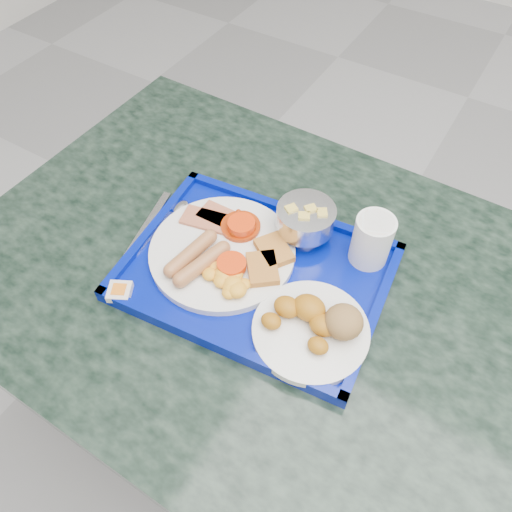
{
  "coord_description": "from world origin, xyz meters",
  "views": [
    {
      "loc": [
        -0.46,
        -0.23,
        1.37
      ],
      "look_at": [
        -0.71,
        0.19,
        0.75
      ],
      "focal_mm": 35.0,
      "sensor_mm": 36.0,
      "label": 1
    }
  ],
  "objects": [
    {
      "name": "table",
      "position": [
        -0.67,
        0.2,
        0.51
      ],
      "size": [
        1.12,
        0.75,
        0.69
      ],
      "rotation": [
        0.0,
        0.0,
        -0.01
      ],
      "color": "gray",
      "rests_on": "floor"
    },
    {
      "name": "tray",
      "position": [
        -0.71,
        0.19,
        0.7
      ],
      "size": [
        0.45,
        0.35,
        0.03
      ],
      "rotation": [
        0.0,
        0.0,
        0.1
      ],
      "color": "#03128C",
      "rests_on": "table"
    },
    {
      "name": "main_plate",
      "position": [
        -0.77,
        0.18,
        0.72
      ],
      "size": [
        0.24,
        0.24,
        0.04
      ],
      "rotation": [
        0.0,
        0.0,
        -0.29
      ],
      "color": "silver",
      "rests_on": "tray"
    },
    {
      "name": "bread_plate",
      "position": [
        -0.58,
        0.14,
        0.72
      ],
      "size": [
        0.18,
        0.18,
        0.06
      ],
      "rotation": [
        0.0,
        0.0,
        -0.24
      ],
      "color": "silver",
      "rests_on": "tray"
    },
    {
      "name": "fruit_bowl",
      "position": [
        -0.68,
        0.3,
        0.75
      ],
      "size": [
        0.1,
        0.1,
        0.07
      ],
      "color": "silver",
      "rests_on": "tray"
    },
    {
      "name": "juice_cup",
      "position": [
        -0.57,
        0.31,
        0.75
      ],
      "size": [
        0.06,
        0.06,
        0.09
      ],
      "color": "white",
      "rests_on": "tray"
    },
    {
      "name": "spoon",
      "position": [
        -0.91,
        0.22,
        0.71
      ],
      "size": [
        0.03,
        0.15,
        0.01
      ],
      "rotation": [
        0.0,
        0.0,
        0.03
      ],
      "color": "silver",
      "rests_on": "tray"
    },
    {
      "name": "knife",
      "position": [
        -0.93,
        0.16,
        0.71
      ],
      "size": [
        0.06,
        0.19,
        0.0
      ],
      "primitive_type": "cube",
      "rotation": [
        0.0,
        0.0,
        0.22
      ],
      "color": "silver",
      "rests_on": "tray"
    },
    {
      "name": "jam_packet",
      "position": [
        -0.87,
        0.04,
        0.71
      ],
      "size": [
        0.05,
        0.05,
        0.01
      ],
      "rotation": [
        0.0,
        0.0,
        0.48
      ],
      "color": "silver",
      "rests_on": "tray"
    }
  ]
}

